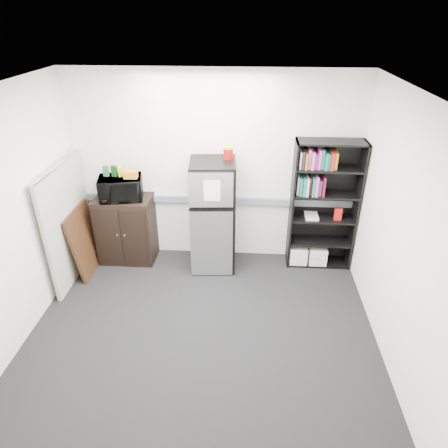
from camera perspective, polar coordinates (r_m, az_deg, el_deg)
name	(u,v)px	position (r m, az deg, el deg)	size (l,w,h in m)	color
floor	(202,332)	(4.84, -3.16, -15.16)	(4.00, 4.00, 0.00)	black
wall_back	(214,170)	(5.60, -1.45, 7.74)	(4.00, 0.02, 2.70)	white
wall_right	(402,239)	(4.27, 24.03, -1.92)	(0.02, 3.50, 2.70)	white
wall_left	(7,226)	(4.71, -28.59, -0.19)	(0.02, 3.50, 2.70)	white
ceiling	(194,93)	(3.56, -4.36, 18.12)	(4.00, 3.50, 0.02)	white
electrical_raceway	(214,200)	(5.75, -1.42, 3.44)	(3.92, 0.05, 0.10)	slate
wall_note	(188,156)	(5.57, -5.12, 9.70)	(0.14, 0.00, 0.10)	white
bookshelf	(322,203)	(5.65, 13.85, 2.91)	(0.90, 0.34, 1.85)	black
cubicle_partition	(69,222)	(5.72, -21.32, 0.23)	(0.06, 1.30, 1.62)	#9B958A
cabinet	(127,229)	(5.99, -13.75, -0.70)	(0.79, 0.53, 0.99)	black
microwave	(121,188)	(5.69, -14.55, 4.99)	(0.57, 0.39, 0.32)	black
snack_box_a	(106,171)	(5.70, -16.52, 7.29)	(0.07, 0.05, 0.15)	#1B6135
snack_box_b	(114,171)	(5.66, -15.41, 7.31)	(0.07, 0.05, 0.15)	#0B3410
snack_box_c	(121,172)	(5.63, -14.51, 7.27)	(0.07, 0.05, 0.14)	gold
snack_bag	(131,175)	(5.55, -13.20, 6.89)	(0.18, 0.10, 0.10)	#C47813
refrigerator	(213,216)	(5.53, -1.55, 1.13)	(0.64, 0.67, 1.59)	black
coffee_can	(228,152)	(5.29, 0.60, 10.24)	(0.13, 0.13, 0.18)	#9E070C
framed_poster	(85,240)	(5.90, -19.24, -2.23)	(0.18, 0.74, 0.95)	black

